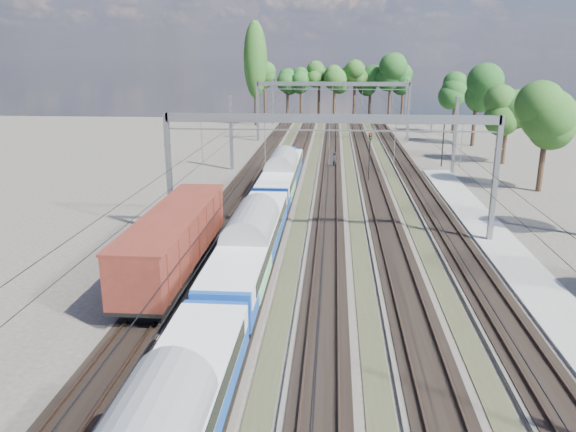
# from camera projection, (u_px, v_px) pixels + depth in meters

# --- Properties ---
(track_bed) EXTENTS (21.00, 130.00, 0.34)m
(track_bed) POSITION_uv_depth(u_px,v_px,m) (329.00, 190.00, 55.24)
(track_bed) COLOR #47423A
(track_bed) RESTS_ON ground
(platform) EXTENTS (3.00, 70.00, 0.30)m
(platform) POSITION_uv_depth(u_px,v_px,m) (547.00, 300.00, 30.34)
(platform) COLOR gray
(platform) RESTS_ON ground
(catenary) EXTENTS (25.65, 130.00, 9.00)m
(catenary) POSITION_uv_depth(u_px,v_px,m) (334.00, 117.00, 60.83)
(catenary) COLOR slate
(catenary) RESTS_ON ground
(tree_belt) EXTENTS (39.19, 100.77, 12.02)m
(tree_belt) POSITION_uv_depth(u_px,v_px,m) (369.00, 82.00, 98.60)
(tree_belt) COLOR black
(tree_belt) RESTS_ON ground
(poplar) EXTENTS (4.40, 4.40, 19.04)m
(poplar) POSITION_uv_depth(u_px,v_px,m) (255.00, 60.00, 103.86)
(poplar) COLOR black
(poplar) RESTS_ON ground
(emu_train) EXTENTS (2.83, 59.98, 4.14)m
(emu_train) POSITION_uv_depth(u_px,v_px,m) (250.00, 238.00, 33.29)
(emu_train) COLOR black
(emu_train) RESTS_ON ground
(freight_boxcar) EXTENTS (3.10, 14.99, 3.86)m
(freight_boxcar) POSITION_uv_depth(u_px,v_px,m) (175.00, 239.00, 33.39)
(freight_boxcar) COLOR black
(freight_boxcar) RESTS_ON ground
(worker) EXTENTS (0.69, 0.80, 1.86)m
(worker) POSITION_uv_depth(u_px,v_px,m) (335.00, 160.00, 66.29)
(worker) COLOR black
(worker) RESTS_ON ground
(signal_near) EXTENTS (0.35, 0.32, 5.08)m
(signal_near) POSITION_uv_depth(u_px,v_px,m) (370.00, 151.00, 58.56)
(signal_near) COLOR black
(signal_near) RESTS_ON ground
(signal_far) EXTENTS (0.42, 0.39, 5.83)m
(signal_far) POSITION_uv_depth(u_px,v_px,m) (444.00, 136.00, 66.38)
(signal_far) COLOR black
(signal_far) RESTS_ON ground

